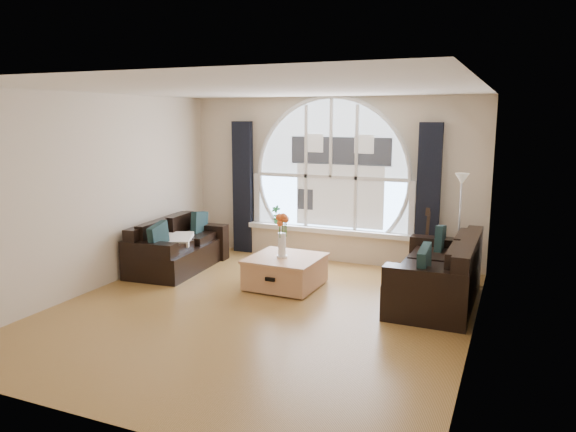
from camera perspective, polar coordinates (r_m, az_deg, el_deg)
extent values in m
cube|color=brown|center=(6.91, -2.97, -9.86)|extent=(5.00, 5.50, 0.01)
cube|color=silver|center=(6.48, -3.20, 13.12)|extent=(5.00, 5.50, 0.01)
cube|color=beige|center=(9.09, 4.59, 3.81)|extent=(5.00, 0.01, 2.70)
cube|color=beige|center=(4.32, -19.41, -4.17)|extent=(5.00, 0.01, 2.70)
cube|color=beige|center=(7.98, -19.44, 2.32)|extent=(0.01, 5.50, 2.70)
cube|color=beige|center=(5.92, 19.21, -0.32)|extent=(0.01, 5.50, 2.70)
cube|color=silver|center=(5.85, 16.84, 9.56)|extent=(0.92, 5.50, 0.72)
cube|color=silver|center=(9.03, 4.56, 5.52)|extent=(2.60, 0.06, 2.15)
cube|color=white|center=(9.13, 4.31, -1.50)|extent=(2.90, 0.22, 0.08)
cube|color=white|center=(9.00, 4.49, 5.51)|extent=(2.76, 0.08, 2.15)
cube|color=silver|center=(8.98, 5.42, 4.68)|extent=(1.70, 0.02, 1.50)
cube|color=black|center=(9.63, -4.73, 2.98)|extent=(0.35, 0.12, 2.30)
cube|color=black|center=(8.63, 14.44, 1.81)|extent=(0.35, 0.12, 2.30)
cube|color=black|center=(8.78, -11.42, -2.90)|extent=(0.99, 1.78, 0.76)
cube|color=black|center=(7.35, 15.19, -5.69)|extent=(0.99, 1.96, 0.87)
cube|color=tan|center=(7.75, -0.27, -5.71)|extent=(1.01, 1.01, 0.48)
cube|color=silver|center=(8.66, -11.87, -2.42)|extent=(0.72, 0.72, 0.10)
cube|color=white|center=(7.59, -0.64, -1.49)|extent=(0.24, 0.24, 0.70)
cube|color=#B2B2B2|center=(8.17, 17.45, -1.30)|extent=(0.24, 0.24, 1.60)
cube|color=brown|center=(8.49, 14.37, -2.58)|extent=(0.37, 0.26, 1.06)
imported|color=#1E6023|center=(9.44, -1.26, 0.16)|extent=(0.18, 0.13, 0.32)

